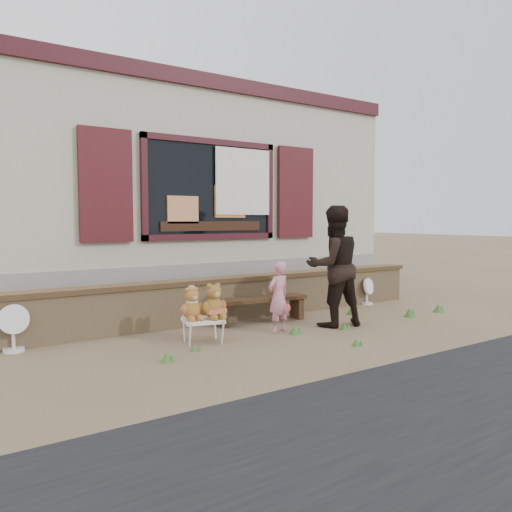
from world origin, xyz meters
TOP-DOWN VIEW (x-y plane):
  - ground at (0.00, 0.00)m, footprint 80.00×80.00m
  - shopfront at (0.00, 4.49)m, footprint 8.04×5.13m
  - brick_wall at (0.00, 1.00)m, footprint 7.10×0.36m
  - bench at (0.06, 0.57)m, footprint 1.50×0.45m
  - folding_chair at (-1.23, -0.03)m, footprint 0.57×0.53m
  - teddy_bear_left at (-1.36, 0.00)m, footprint 0.36×0.33m
  - teddy_bear_right at (-1.09, -0.07)m, footprint 0.40×0.36m
  - child at (-0.10, -0.11)m, footprint 0.39×0.29m
  - adult at (0.80, -0.22)m, footprint 0.96×0.81m
  - fan_left at (-3.28, 0.80)m, footprint 0.36×0.24m
  - fan_right at (2.56, 0.80)m, footprint 0.31×0.20m
  - grass_tufts at (1.16, -0.33)m, footprint 5.10×1.62m

SIDE VIEW (x-z plane):
  - ground at x=0.00m, z-range 0.00..0.00m
  - grass_tufts at x=1.16m, z-range -0.01..0.14m
  - fan_right at x=2.56m, z-range 0.00..0.48m
  - folding_chair at x=-1.23m, z-range 0.12..0.42m
  - bench at x=0.06m, z-range 0.09..0.46m
  - fan_left at x=-3.28m, z-range 0.00..0.56m
  - brick_wall at x=0.00m, z-range 0.01..0.67m
  - child at x=-0.10m, z-range 0.00..0.97m
  - teddy_bear_left at x=-1.36m, z-range 0.30..0.71m
  - teddy_bear_right at x=-1.09m, z-range 0.30..0.75m
  - adult at x=0.80m, z-range 0.00..1.74m
  - shopfront at x=0.00m, z-range 0.00..4.00m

